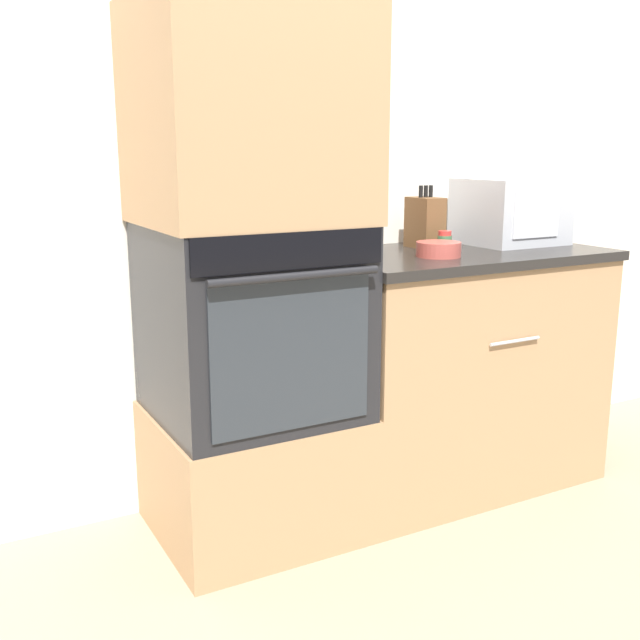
# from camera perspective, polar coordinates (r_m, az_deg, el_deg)

# --- Properties ---
(ground_plane) EXTENTS (12.00, 12.00, 0.00)m
(ground_plane) POSITION_cam_1_polar(r_m,az_deg,el_deg) (2.62, 4.70, -16.55)
(ground_plane) COLOR gray
(wall_back) EXTENTS (8.00, 0.05, 2.50)m
(wall_back) POSITION_cam_1_polar(r_m,az_deg,el_deg) (2.83, -1.99, 12.10)
(wall_back) COLOR silver
(wall_back) RESTS_ON ground_plane
(oven_cabinet_base) EXTENTS (0.66, 0.60, 0.43)m
(oven_cabinet_base) POSITION_cam_1_polar(r_m,az_deg,el_deg) (2.62, -5.02, -11.34)
(oven_cabinet_base) COLOR #A87F56
(oven_cabinet_base) RESTS_ON ground_plane
(wall_oven) EXTENTS (0.63, 0.64, 0.63)m
(wall_oven) POSITION_cam_1_polar(r_m,az_deg,el_deg) (2.45, -5.23, -0.01)
(wall_oven) COLOR black
(wall_oven) RESTS_ON oven_cabinet_base
(oven_cabinet_upper) EXTENTS (0.66, 0.60, 0.68)m
(oven_cabinet_upper) POSITION_cam_1_polar(r_m,az_deg,el_deg) (2.40, -5.60, 15.44)
(oven_cabinet_upper) COLOR #A87F56
(oven_cabinet_upper) RESTS_ON wall_oven
(counter_unit) EXTENTS (1.09, 0.63, 0.92)m
(counter_unit) POSITION_cam_1_polar(r_m,az_deg,el_deg) (2.97, 10.33, -3.56)
(counter_unit) COLOR #A87F56
(counter_unit) RESTS_ON ground_plane
(microwave) EXTENTS (0.37, 0.34, 0.26)m
(microwave) POSITION_cam_1_polar(r_m,az_deg,el_deg) (3.12, 14.31, 8.03)
(microwave) COLOR #B2B5BA
(microwave) RESTS_ON counter_unit
(knife_block) EXTENTS (0.09, 0.15, 0.24)m
(knife_block) POSITION_cam_1_polar(r_m,az_deg,el_deg) (2.92, 7.99, 7.39)
(knife_block) COLOR brown
(knife_block) RESTS_ON counter_unit
(bowl) EXTENTS (0.16, 0.16, 0.05)m
(bowl) POSITION_cam_1_polar(r_m,az_deg,el_deg) (2.68, 9.02, 5.34)
(bowl) COLOR #B24C42
(bowl) RESTS_ON counter_unit
(condiment_jar_near) EXTENTS (0.05, 0.05, 0.08)m
(condiment_jar_near) POSITION_cam_1_polar(r_m,az_deg,el_deg) (2.81, 9.47, 5.90)
(condiment_jar_near) COLOR #427047
(condiment_jar_near) RESTS_ON counter_unit
(condiment_jar_mid) EXTENTS (0.05, 0.05, 0.11)m
(condiment_jar_mid) POSITION_cam_1_polar(r_m,az_deg,el_deg) (2.65, 2.27, 5.95)
(condiment_jar_mid) COLOR brown
(condiment_jar_mid) RESTS_ON counter_unit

